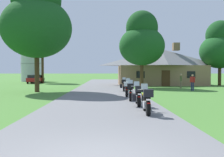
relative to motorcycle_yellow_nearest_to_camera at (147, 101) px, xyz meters
The scene contains 18 objects.
ground_plane 14.06m from the motorcycle_yellow_nearest_to_camera, 98.14° to the left, with size 500.00×500.00×0.00m, color #42752D.
asphalt_driveway 12.08m from the motorcycle_yellow_nearest_to_camera, 99.48° to the left, with size 6.40×80.00×0.06m, color slate.
motorcycle_yellow_nearest_to_camera is the anchor object (origin of this frame).
motorcycle_silver_second_in_row 2.67m from the motorcycle_yellow_nearest_to_camera, 90.88° to the left, with size 0.75×2.08×1.30m.
motorcycle_blue_third_in_row 5.45m from the motorcycle_yellow_nearest_to_camera, 92.10° to the left, with size 0.68×2.08×1.30m.
motorcycle_green_fourth_in_row 8.12m from the motorcycle_yellow_nearest_to_camera, 91.32° to the left, with size 0.76×2.08×1.30m.
motorcycle_yellow_fifth_in_row 10.77m from the motorcycle_yellow_nearest_to_camera, 89.83° to the left, with size 0.81×2.07×1.30m.
motorcycle_silver_farthest_in_row 13.61m from the motorcycle_yellow_nearest_to_camera, 90.22° to the left, with size 0.82×2.08×1.30m.
stone_lodge 26.51m from the motorcycle_yellow_nearest_to_camera, 76.56° to the left, with size 12.74×6.45×6.07m.
bystander_olive_shirt_near_lodge 19.60m from the motorcycle_yellow_nearest_to_camera, 69.41° to the left, with size 0.33×0.52×1.69m.
bystander_red_shirt_beside_signpost 16.20m from the motorcycle_yellow_nearest_to_camera, 64.47° to the left, with size 0.41×0.42×1.67m.
tree_right_of_lodge 28.28m from the motorcycle_yellow_nearest_to_camera, 59.93° to the left, with size 5.50×5.50×8.99m.
tree_left_near 16.90m from the motorcycle_yellow_nearest_to_camera, 122.03° to the left, with size 6.63×6.63×11.18m.
tree_by_lodge_front 20.49m from the motorcycle_yellow_nearest_to_camera, 82.68° to the left, with size 5.47×5.47×9.24m.
tree_left_far 36.12m from the motorcycle_yellow_nearest_to_camera, 110.75° to the left, with size 4.61×4.61×9.96m.
metal_silo_distant 43.89m from the motorcycle_yellow_nearest_to_camera, 112.34° to the left, with size 3.93×3.93×7.97m.
parked_red_suv_far_left 34.63m from the motorcycle_yellow_nearest_to_camera, 113.04° to the left, with size 2.12×4.70×1.40m.
parked_black_sedan_far_left 38.87m from the motorcycle_yellow_nearest_to_camera, 111.58° to the left, with size 1.96×4.23×1.20m.
Camera 1 is at (0.16, -5.42, 1.93)m, focal length 41.77 mm.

